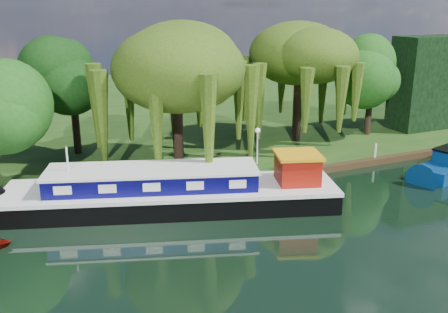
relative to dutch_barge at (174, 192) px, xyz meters
name	(u,v)px	position (x,y,z in m)	size (l,w,h in m)	color
ground	(344,231)	(6.86, -6.46, -0.97)	(120.00, 120.00, 0.00)	black
far_bank	(153,107)	(6.86, 27.54, -0.74)	(120.00, 52.00, 0.45)	#18370F
dutch_barge	(174,192)	(0.00, 0.00, 0.00)	(18.89, 9.73, 3.91)	black
willow_left	(176,69)	(2.24, 5.70, 6.10)	(7.61, 7.61, 9.12)	black
willow_right	(299,64)	(13.15, 8.26, 5.66)	(6.95, 6.95, 8.47)	black
tree_far_mid	(72,81)	(-3.53, 11.89, 4.85)	(4.75, 4.75, 7.77)	black
tree_far_right	(372,76)	(19.77, 7.58, 4.41)	(4.37, 4.37, 7.15)	black
conifer_hedge	(426,83)	(25.86, 7.54, 3.48)	(6.00, 3.00, 8.00)	black
lamppost	(258,136)	(7.36, 4.04, 1.45)	(0.36, 0.36, 2.56)	silver
mooring_posts	(259,168)	(6.36, 1.94, -0.02)	(19.16, 0.16, 1.00)	silver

